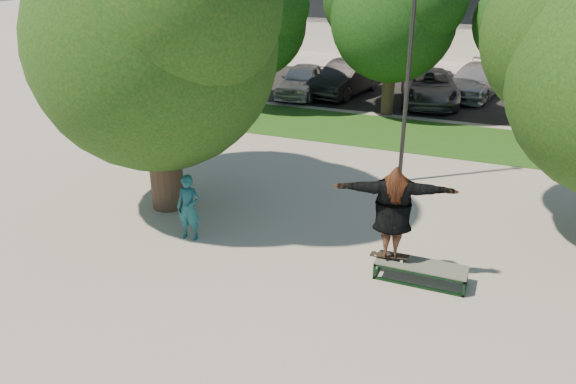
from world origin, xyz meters
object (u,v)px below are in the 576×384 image
at_px(car_silver_a, 302,80).
at_px(car_silver_b, 475,81).
at_px(bystander, 189,208).
at_px(car_grey, 429,87).
at_px(tree_left, 152,31).
at_px(lamppost, 408,72).
at_px(car_dark, 346,78).
at_px(grind_box, 420,272).

bearing_deg(car_silver_a, car_silver_b, 16.57).
distance_m(bystander, car_grey, 15.13).
bearing_deg(tree_left, car_silver_b, 67.81).
bearing_deg(tree_left, lamppost, 36.42).
distance_m(car_silver_a, car_dark, 2.00).
bearing_deg(car_dark, car_grey, 11.30).
height_order(lamppost, car_dark, lamppost).
distance_m(bystander, car_dark, 14.83).
distance_m(bystander, car_silver_b, 17.47).
relative_size(grind_box, car_silver_b, 0.37).
xyz_separation_m(grind_box, car_silver_b, (-0.51, 16.65, 0.52)).
xyz_separation_m(bystander, car_dark, (-0.76, 14.81, -0.01)).
height_order(grind_box, car_grey, car_grey).
xyz_separation_m(grind_box, car_grey, (-2.25, 14.66, 0.51)).
height_order(lamppost, grind_box, lamppost).
bearing_deg(car_dark, tree_left, -82.36).
xyz_separation_m(lamppost, grind_box, (1.50, -5.15, -2.96)).
bearing_deg(lamppost, bystander, -125.21).
bearing_deg(car_grey, car_dark, 168.66).
bearing_deg(bystander, car_silver_a, 95.29).
distance_m(grind_box, car_silver_a, 15.86).
bearing_deg(car_silver_b, car_dark, -149.13).
bearing_deg(lamppost, car_silver_b, 85.08).
xyz_separation_m(lamppost, car_silver_b, (0.99, 11.50, -2.44)).
height_order(tree_left, car_silver_b, tree_left).
height_order(tree_left, bystander, tree_left).
distance_m(grind_box, car_silver_b, 16.66).
xyz_separation_m(tree_left, car_silver_b, (6.28, 15.41, -3.71)).
bearing_deg(bystander, lamppost, 49.66).
bearing_deg(lamppost, car_dark, 115.41).
height_order(car_dark, car_silver_b, car_dark).
xyz_separation_m(grind_box, bystander, (-5.25, -0.16, 0.58)).
bearing_deg(grind_box, car_dark, 112.32).
bearing_deg(bystander, car_grey, 73.43).
bearing_deg(lamppost, tree_left, -143.58).
distance_m(lamppost, bystander, 6.92).
bearing_deg(grind_box, tree_left, 169.63).
height_order(bystander, car_dark, bystander).
relative_size(grind_box, bystander, 1.16).
height_order(car_silver_a, car_silver_b, car_silver_b).
bearing_deg(car_silver_a, car_grey, 4.14).
bearing_deg(car_grey, car_silver_b, 37.07).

